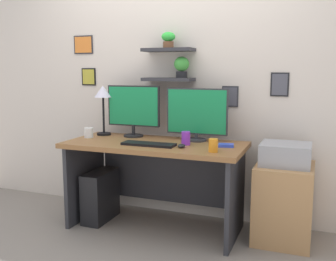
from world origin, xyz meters
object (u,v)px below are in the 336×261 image
(computer_tower_left, at_px, (100,196))
(desk_lamp, at_px, (103,97))
(monitor_right, at_px, (197,114))
(drawer_cabinet, at_px, (283,203))
(monitor_left, at_px, (133,109))
(scissors_tray, at_px, (226,145))
(pen_cup, at_px, (213,145))
(printer, at_px, (286,154))
(coffee_mug, at_px, (89,133))
(computer_mouse, at_px, (182,146))
(desk, at_px, (157,166))
(keyboard, at_px, (149,144))
(water_cup, at_px, (186,138))

(computer_tower_left, bearing_deg, desk_lamp, 108.13)
(monitor_right, distance_m, drawer_cabinet, 1.01)
(monitor_left, xyz_separation_m, scissors_tray, (0.90, -0.18, -0.24))
(pen_cup, bearing_deg, monitor_left, 154.32)
(desk_lamp, xyz_separation_m, printer, (1.65, -0.05, -0.40))
(monitor_left, relative_size, coffee_mug, 5.63)
(monitor_right, bearing_deg, scissors_tray, -31.15)
(scissors_tray, bearing_deg, monitor_left, 168.62)
(computer_mouse, bearing_deg, monitor_right, 86.71)
(desk, xyz_separation_m, monitor_left, (-0.30, 0.16, 0.47))
(desk, relative_size, monitor_right, 2.80)
(desk, height_order, coffee_mug, coffee_mug)
(computer_mouse, xyz_separation_m, drawer_cabinet, (0.77, 0.27, -0.46))
(computer_mouse, distance_m, printer, 0.82)
(monitor_left, height_order, drawer_cabinet, monitor_left)
(drawer_cabinet, bearing_deg, keyboard, -165.59)
(monitor_left, xyz_separation_m, printer, (1.35, -0.08, -0.30))
(desk_lamp, bearing_deg, coffee_mug, -106.67)
(monitor_left, distance_m, drawer_cabinet, 1.52)
(printer, bearing_deg, drawer_cabinet, 0.00)
(desk, distance_m, coffee_mug, 0.70)
(monitor_right, xyz_separation_m, printer, (0.75, -0.08, -0.28))
(monitor_right, bearing_deg, desk_lamp, -178.50)
(drawer_cabinet, height_order, computer_tower_left, drawer_cabinet)
(monitor_right, bearing_deg, desk, -151.29)
(desk, distance_m, pen_cup, 0.66)
(keyboard, relative_size, printer, 1.16)
(coffee_mug, distance_m, computer_tower_left, 0.58)
(desk_lamp, xyz_separation_m, scissors_tray, (1.20, -0.16, -0.35))
(keyboard, distance_m, computer_tower_left, 0.76)
(desk, xyz_separation_m, pen_cup, (0.55, -0.25, 0.26))
(desk, height_order, keyboard, keyboard)
(desk_lamp, bearing_deg, printer, -1.85)
(drawer_cabinet, bearing_deg, desk, -175.23)
(monitor_right, height_order, drawer_cabinet, monitor_right)
(monitor_right, distance_m, coffee_mug, 0.99)
(water_cup, bearing_deg, scissors_tray, 5.63)
(monitor_right, bearing_deg, monitor_left, -179.99)
(coffee_mug, distance_m, water_cup, 0.93)
(desk_lamp, bearing_deg, drawer_cabinet, -1.85)
(keyboard, distance_m, coffee_mug, 0.67)
(pen_cup, xyz_separation_m, water_cup, (-0.28, 0.20, 0.01))
(coffee_mug, bearing_deg, scissors_tray, 0.90)
(scissors_tray, xyz_separation_m, computer_tower_left, (-1.13, -0.05, -0.54))
(coffee_mug, xyz_separation_m, pen_cup, (1.21, -0.21, 0.01))
(monitor_right, bearing_deg, water_cup, -96.98)
(keyboard, distance_m, printer, 1.09)
(scissors_tray, height_order, printer, printer)
(scissors_tray, bearing_deg, printer, 13.10)
(coffee_mug, height_order, printer, coffee_mug)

